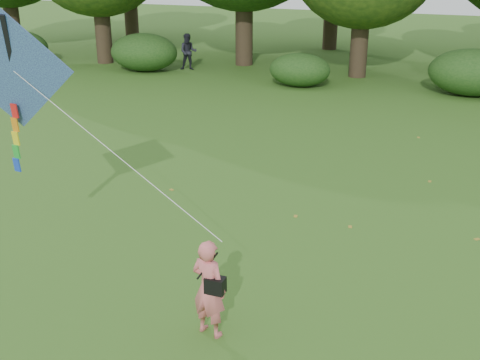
% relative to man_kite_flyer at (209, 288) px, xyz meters
% --- Properties ---
extents(ground, '(100.00, 100.00, 0.00)m').
position_rel_man_kite_flyer_xyz_m(ground, '(0.57, 0.80, -0.81)').
color(ground, '#265114').
rests_on(ground, ground).
extents(man_kite_flyer, '(0.67, 0.51, 1.62)m').
position_rel_man_kite_flyer_xyz_m(man_kite_flyer, '(0.00, 0.00, 0.00)').
color(man_kite_flyer, '#E16A6C').
rests_on(man_kite_flyer, ground).
extents(bystander_left, '(1.03, 0.92, 1.76)m').
position_rel_man_kite_flyer_xyz_m(bystander_left, '(-9.52, 19.56, 0.07)').
color(bystander_left, '#21212C').
rests_on(bystander_left, ground).
extents(crossbody_bag, '(0.43, 0.20, 0.68)m').
position_rel_man_kite_flyer_xyz_m(crossbody_bag, '(0.12, -0.03, 0.11)').
color(crossbody_bag, black).
rests_on(crossbody_bag, ground).
extents(flying_kite, '(5.37, 1.39, 3.10)m').
position_rel_man_kite_flyer_xyz_m(flying_kite, '(-4.06, 1.01, 2.84)').
color(flying_kite, '#2936B5').
rests_on(flying_kite, ground).
extents(shrub_band, '(39.15, 3.22, 1.88)m').
position_rel_man_kite_flyer_xyz_m(shrub_band, '(-0.15, 18.40, 0.04)').
color(shrub_band, '#264919').
rests_on(shrub_band, ground).
extents(fallen_leaves, '(10.70, 13.69, 0.01)m').
position_rel_man_kite_flyer_xyz_m(fallen_leaves, '(2.06, 5.55, -0.81)').
color(fallen_leaves, olive).
rests_on(fallen_leaves, ground).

